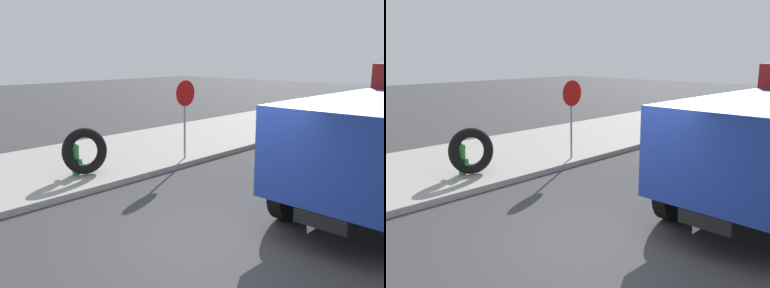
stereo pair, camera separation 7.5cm
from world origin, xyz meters
TOP-DOWN VIEW (x-y plane):
  - ground_plane at (0.00, 0.00)m, footprint 80.00×80.00m
  - sidewalk_curb at (0.00, 6.50)m, footprint 36.00×5.00m
  - fire_hydrant at (0.44, 5.20)m, footprint 0.22×0.51m
  - loose_tire at (0.66, 5.09)m, footprint 1.27×0.64m
  - stop_sign at (3.65, 4.35)m, footprint 0.76×0.08m

SIDE VIEW (x-z plane):
  - ground_plane at x=0.00m, z-range 0.00..0.00m
  - sidewalk_curb at x=0.00m, z-range 0.00..0.15m
  - fire_hydrant at x=0.44m, z-range 0.18..1.03m
  - loose_tire at x=0.66m, z-range 0.15..1.38m
  - stop_sign at x=3.65m, z-range 0.61..2.95m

